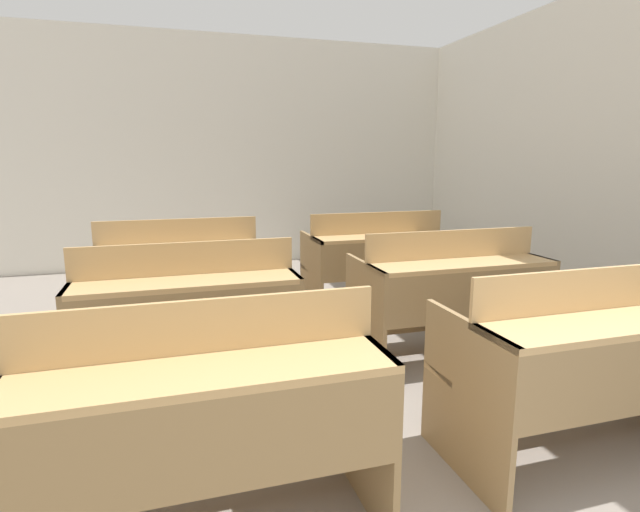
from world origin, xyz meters
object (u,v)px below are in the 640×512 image
at_px(bench_front_left, 204,416).
at_px(bench_front_right, 590,360).
at_px(bench_second_left, 188,314).
at_px(bench_third_left, 180,271).
at_px(bench_third_right, 378,259).
at_px(bench_second_right, 451,292).

relative_size(bench_front_left, bench_front_right, 1.00).
relative_size(bench_second_left, bench_third_left, 1.00).
xyz_separation_m(bench_front_left, bench_third_left, (-0.02, 2.51, 0.00)).
distance_m(bench_front_left, bench_second_left, 1.28).
bearing_deg(bench_front_right, bench_third_left, 125.53).
bearing_deg(bench_third_left, bench_front_left, -89.44).
bearing_deg(bench_third_right, bench_second_left, -145.30).
bearing_deg(bench_second_right, bench_front_left, -144.74).
bearing_deg(bench_front_left, bench_second_right, 35.26).
distance_m(bench_front_left, bench_third_right, 3.07).
xyz_separation_m(bench_front_left, bench_second_right, (1.80, 1.27, 0.00)).
bearing_deg(bench_second_right, bench_second_left, 179.61).
relative_size(bench_front_right, bench_second_right, 1.00).
bearing_deg(bench_front_left, bench_front_right, 0.21).
distance_m(bench_front_right, bench_third_right, 2.51).
bearing_deg(bench_second_left, bench_second_right, -0.39).
distance_m(bench_front_right, bench_second_right, 1.26).
bearing_deg(bench_third_right, bench_front_right, -90.16).
distance_m(bench_front_left, bench_third_left, 2.51).
xyz_separation_m(bench_second_left, bench_third_right, (1.78, 1.23, 0.00)).
xyz_separation_m(bench_front_left, bench_front_right, (1.76, 0.01, 0.00)).
bearing_deg(bench_front_right, bench_second_left, 144.20).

